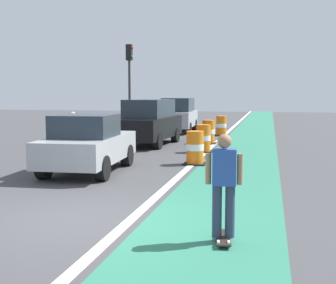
{
  "coord_description": "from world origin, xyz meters",
  "views": [
    {
      "loc": [
        3.34,
        -7.48,
        2.3
      ],
      "look_at": [
        0.88,
        3.29,
        1.1
      ],
      "focal_mm": 47.67,
      "sensor_mm": 36.0,
      "label": 1
    }
  ],
  "objects": [
    {
      "name": "ground_plane",
      "position": [
        0.0,
        0.0,
        0.0
      ],
      "size": [
        100.0,
        100.0,
        0.0
      ],
      "primitive_type": "plane",
      "color": "#424244"
    },
    {
      "name": "bike_lane_strip",
      "position": [
        2.4,
        12.0,
        0.0
      ],
      "size": [
        2.5,
        80.0,
        0.01
      ],
      "primitive_type": "cube",
      "color": "#2D755B",
      "rests_on": "ground"
    },
    {
      "name": "lane_divider_stripe",
      "position": [
        0.9,
        12.0,
        0.01
      ],
      "size": [
        0.2,
        80.0,
        0.01
      ],
      "primitive_type": "cube",
      "color": "silver",
      "rests_on": "ground"
    },
    {
      "name": "skateboarder_on_lane",
      "position": [
        2.67,
        -0.71,
        0.91
      ],
      "size": [
        0.57,
        0.82,
        1.69
      ],
      "color": "black",
      "rests_on": "ground"
    },
    {
      "name": "parked_sedan_nearest",
      "position": [
        -1.84,
        4.63,
        0.83
      ],
      "size": [
        2.1,
        4.2,
        1.7
      ],
      "color": "#9EA0A5",
      "rests_on": "ground"
    },
    {
      "name": "parked_suv_second",
      "position": [
        -1.93,
        11.83,
        1.04
      ],
      "size": [
        2.11,
        4.69,
        2.04
      ],
      "color": "black",
      "rests_on": "ground"
    },
    {
      "name": "parked_suv_third",
      "position": [
        -2.05,
        18.84,
        1.04
      ],
      "size": [
        2.09,
        4.69,
        2.04
      ],
      "color": "#9EA0A5",
      "rests_on": "ground"
    },
    {
      "name": "traffic_barrel_front",
      "position": [
        0.98,
        6.78,
        0.53
      ],
      "size": [
        0.73,
        0.73,
        1.09
      ],
      "color": "orange",
      "rests_on": "ground"
    },
    {
      "name": "traffic_barrel_mid",
      "position": [
        0.81,
        9.84,
        0.53
      ],
      "size": [
        0.73,
        0.73,
        1.09
      ],
      "color": "orange",
      "rests_on": "ground"
    },
    {
      "name": "traffic_barrel_back",
      "position": [
        0.6,
        12.88,
        0.53
      ],
      "size": [
        0.73,
        0.73,
        1.09
      ],
      "color": "orange",
      "rests_on": "ground"
    },
    {
      "name": "traffic_barrel_far",
      "position": [
        0.75,
        16.92,
        0.53
      ],
      "size": [
        0.73,
        0.73,
        1.09
      ],
      "color": "orange",
      "rests_on": "ground"
    },
    {
      "name": "traffic_light_corner",
      "position": [
        -4.59,
        17.26,
        3.5
      ],
      "size": [
        0.41,
        0.32,
        5.1
      ],
      "color": "#2D2D2D",
      "rests_on": "ground"
    },
    {
      "name": "pedestrian_crossing",
      "position": [
        -4.43,
        15.87,
        0.86
      ],
      "size": [
        0.34,
        0.2,
        1.61
      ],
      "color": "#33333D",
      "rests_on": "ground"
    },
    {
      "name": "pedestrian_waiting",
      "position": [
        -4.03,
        8.37,
        0.86
      ],
      "size": [
        0.34,
        0.2,
        1.61
      ],
      "color": "#33333D",
      "rests_on": "ground"
    }
  ]
}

